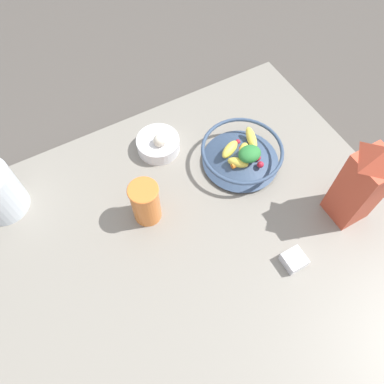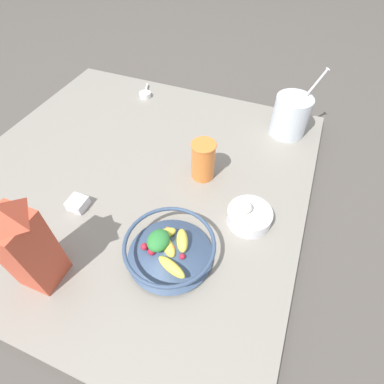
{
  "view_description": "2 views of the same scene",
  "coord_description": "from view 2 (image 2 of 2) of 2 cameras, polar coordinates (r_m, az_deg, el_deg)",
  "views": [
    {
      "loc": [
        -0.23,
        0.19,
        0.9
      ],
      "look_at": [
        0.19,
        -0.05,
        0.07
      ],
      "focal_mm": 35.0,
      "sensor_mm": 36.0,
      "label": 1
    },
    {
      "loc": [
        0.42,
        -0.55,
        0.71
      ],
      "look_at": [
        0.23,
        -0.06,
        0.11
      ],
      "focal_mm": 28.0,
      "sensor_mm": 36.0,
      "label": 2
    }
  ],
  "objects": [
    {
      "name": "spice_jar",
      "position": [
        0.91,
        -20.91,
        -2.12
      ],
      "size": [
        0.05,
        0.05,
        0.03
      ],
      "color": "silver",
      "rests_on": "countertop"
    },
    {
      "name": "measuring_scoop",
      "position": [
        1.31,
        -8.91,
        17.93
      ],
      "size": [
        0.06,
        0.11,
        0.02
      ],
      "color": "white",
      "rests_on": "countertop"
    },
    {
      "name": "garlic_bowl",
      "position": [
        0.83,
        10.79,
        -4.48
      ],
      "size": [
        0.12,
        0.12,
        0.07
      ],
      "color": "white",
      "rests_on": "countertop"
    },
    {
      "name": "fruit_bowl",
      "position": [
        0.74,
        -4.31,
        -10.65
      ],
      "size": [
        0.22,
        0.22,
        0.08
      ],
      "color": "#384C6B",
      "rests_on": "countertop"
    },
    {
      "name": "countertop",
      "position": [
        0.98,
        -11.0,
        2.8
      ],
      "size": [
        1.07,
        1.07,
        0.03
      ],
      "color": "gray",
      "rests_on": "ground_plane"
    },
    {
      "name": "drinking_cup",
      "position": [
        0.9,
        2.16,
        6.19
      ],
      "size": [
        0.08,
        0.08,
        0.13
      ],
      "color": "orange",
      "rests_on": "countertop"
    },
    {
      "name": "yogurt_tub",
      "position": [
        1.11,
        18.34,
        13.91
      ],
      "size": [
        0.14,
        0.13,
        0.23
      ],
      "color": "silver",
      "rests_on": "countertop"
    },
    {
      "name": "ground_plane",
      "position": [
        0.99,
        -10.86,
        2.15
      ],
      "size": [
        6.0,
        6.0,
        0.0
      ],
      "primitive_type": "plane",
      "color": "#4C4742"
    },
    {
      "name": "milk_carton",
      "position": [
        0.72,
        -29.46,
        -8.75
      ],
      "size": [
        0.09,
        0.09,
        0.27
      ],
      "color": "#CC4C33",
      "rests_on": "countertop"
    }
  ]
}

